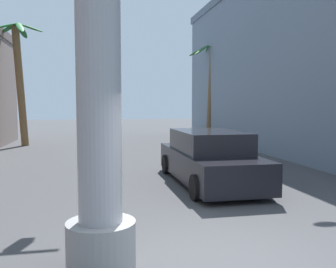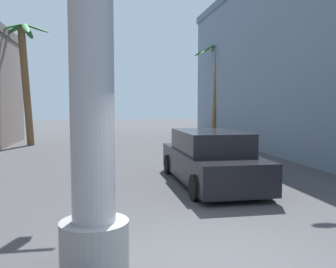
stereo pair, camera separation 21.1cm
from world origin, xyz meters
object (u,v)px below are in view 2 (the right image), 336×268
(palm_tree_far_left, at_px, (25,74))
(car_lead, at_px, (210,159))
(street_lamp, at_px, (335,46))
(palm_tree_far_right, at_px, (215,79))

(palm_tree_far_left, bearing_deg, car_lead, -58.18)
(street_lamp, height_order, palm_tree_far_left, street_lamp)
(car_lead, xyz_separation_m, palm_tree_far_left, (-7.32, 11.79, 3.28))
(car_lead, relative_size, palm_tree_far_left, 0.76)
(palm_tree_far_left, bearing_deg, palm_tree_far_right, 11.49)
(car_lead, height_order, palm_tree_far_left, palm_tree_far_left)
(street_lamp, relative_size, palm_tree_far_left, 1.02)
(street_lamp, height_order, car_lead, street_lamp)
(street_lamp, xyz_separation_m, car_lead, (-4.36, -0.65, -3.47))
(car_lead, height_order, palm_tree_far_right, palm_tree_far_right)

